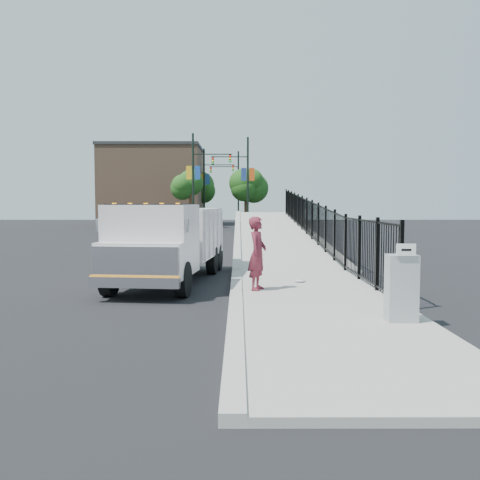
{
  "coord_description": "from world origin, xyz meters",
  "views": [
    {
      "loc": [
        0.06,
        -13.37,
        2.33
      ],
      "look_at": [
        0.1,
        2.0,
        1.26
      ],
      "focal_mm": 40.0,
      "sensor_mm": 36.0,
      "label": 1
    }
  ],
  "objects": [
    {
      "name": "light_pole_0",
      "position": [
        -3.38,
        30.78,
        4.36
      ],
      "size": [
        3.77,
        0.22,
        8.0
      ],
      "color": "black",
      "rests_on": "ground"
    },
    {
      "name": "curb",
      "position": [
        0.0,
        -2.0,
        0.08
      ],
      "size": [
        0.3,
        12.0,
        0.16
      ],
      "primitive_type": "cube",
      "color": "#ADAAA3",
      "rests_on": "ground"
    },
    {
      "name": "utility_cabinet",
      "position": [
        3.1,
        -3.51,
        0.75
      ],
      "size": [
        0.55,
        0.4,
        1.25
      ],
      "primitive_type": "cube",
      "color": "gray",
      "rests_on": "sidewalk"
    },
    {
      "name": "debris",
      "position": [
        1.78,
        1.44,
        0.16
      ],
      "size": [
        0.32,
        0.32,
        0.08
      ],
      "primitive_type": "ellipsoid",
      "color": "silver",
      "rests_on": "sidewalk"
    },
    {
      "name": "building",
      "position": [
        -9.0,
        44.0,
        4.0
      ],
      "size": [
        10.0,
        10.0,
        8.0
      ],
      "primitive_type": "cube",
      "color": "#8C664C",
      "rests_on": "ground"
    },
    {
      "name": "truck",
      "position": [
        -1.97,
        2.08,
        1.31
      ],
      "size": [
        2.93,
        6.99,
        2.32
      ],
      "rotation": [
        0.0,
        0.0,
        -0.12
      ],
      "color": "black",
      "rests_on": "ground"
    },
    {
      "name": "tree_2",
      "position": [
        -4.31,
        46.97,
        3.97
      ],
      "size": [
        3.31,
        3.31,
        5.66
      ],
      "color": "#382314",
      "rests_on": "ground"
    },
    {
      "name": "light_pole_1",
      "position": [
        0.55,
        33.24,
        4.36
      ],
      "size": [
        3.78,
        0.22,
        8.0
      ],
      "color": "black",
      "rests_on": "ground"
    },
    {
      "name": "ramp",
      "position": [
        2.12,
        16.0,
        0.0
      ],
      "size": [
        3.95,
        24.06,
        3.19
      ],
      "primitive_type": "cube",
      "rotation": [
        0.06,
        0.0,
        0.0
      ],
      "color": "#9E998E",
      "rests_on": "ground"
    },
    {
      "name": "tree_0",
      "position": [
        -4.27,
        35.19,
        3.93
      ],
      "size": [
        2.42,
        2.42,
        5.21
      ],
      "color": "#382314",
      "rests_on": "ground"
    },
    {
      "name": "ground",
      "position": [
        0.0,
        0.0,
        0.0
      ],
      "size": [
        120.0,
        120.0,
        0.0
      ],
      "primitive_type": "plane",
      "color": "black",
      "rests_on": "ground"
    },
    {
      "name": "sidewalk",
      "position": [
        1.93,
        -2.0,
        0.06
      ],
      "size": [
        3.55,
        12.0,
        0.12
      ],
      "primitive_type": "cube",
      "color": "#9E998E",
      "rests_on": "ground"
    },
    {
      "name": "arrow_sign",
      "position": [
        3.1,
        -3.73,
        1.48
      ],
      "size": [
        0.35,
        0.04,
        0.22
      ],
      "primitive_type": "cube",
      "color": "white",
      "rests_on": "utility_cabinet"
    },
    {
      "name": "iron_fence",
      "position": [
        3.55,
        12.0,
        0.9
      ],
      "size": [
        0.1,
        28.0,
        1.8
      ],
      "primitive_type": "cube",
      "color": "black",
      "rests_on": "ground"
    },
    {
      "name": "tree_1",
      "position": [
        0.79,
        41.13,
        3.96
      ],
      "size": [
        2.82,
        2.82,
        5.41
      ],
      "color": "#382314",
      "rests_on": "ground"
    },
    {
      "name": "worker",
      "position": [
        0.54,
        0.09,
        1.05
      ],
      "size": [
        0.63,
        0.78,
        1.86
      ],
      "primitive_type": "imported",
      "rotation": [
        0.0,
        0.0,
        1.27
      ],
      "color": "maroon",
      "rests_on": "sidewalk"
    },
    {
      "name": "light_pole_3",
      "position": [
        -0.28,
        45.97,
        4.36
      ],
      "size": [
        3.77,
        0.22,
        8.0
      ],
      "color": "black",
      "rests_on": "ground"
    },
    {
      "name": "light_pole_2",
      "position": [
        -3.27,
        43.13,
        4.36
      ],
      "size": [
        3.78,
        0.22,
        8.0
      ],
      "color": "black",
      "rests_on": "ground"
    }
  ]
}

